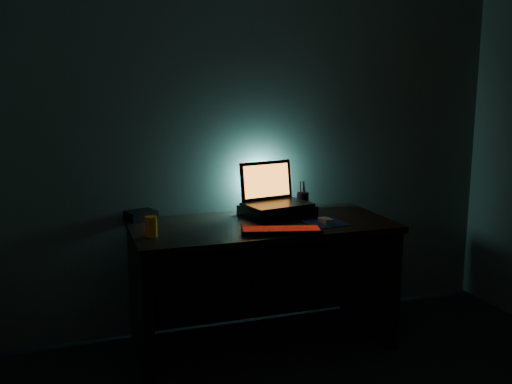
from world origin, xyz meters
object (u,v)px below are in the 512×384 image
at_px(keyboard, 281,231).
at_px(router, 141,215).
at_px(laptop, 273,195).
at_px(pen_cup, 303,201).
at_px(juice_glass, 151,227).
at_px(mouse, 326,221).

height_order(keyboard, router, router).
height_order(laptop, keyboard, laptop).
xyz_separation_m(pen_cup, router, (-1.02, 0.03, -0.03)).
relative_size(keyboard, pen_cup, 4.16).
distance_m(keyboard, pen_cup, 0.62).
xyz_separation_m(keyboard, juice_glass, (-0.67, 0.15, 0.04)).
distance_m(laptop, keyboard, 0.47).
height_order(laptop, pen_cup, laptop).
bearing_deg(laptop, mouse, -69.81).
bearing_deg(keyboard, pen_cup, 71.25).
relative_size(laptop, juice_glass, 3.94).
relative_size(mouse, pen_cup, 0.82).
bearing_deg(mouse, keyboard, -167.00).
distance_m(laptop, router, 0.80).
xyz_separation_m(keyboard, mouse, (0.32, 0.12, 0.00)).
distance_m(mouse, router, 1.08).
relative_size(laptop, mouse, 4.79).
bearing_deg(mouse, juice_glass, 171.04).
bearing_deg(pen_cup, laptop, -163.66).
relative_size(keyboard, router, 2.26).
bearing_deg(laptop, juice_glass, -170.94).
bearing_deg(juice_glass, mouse, -1.88).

